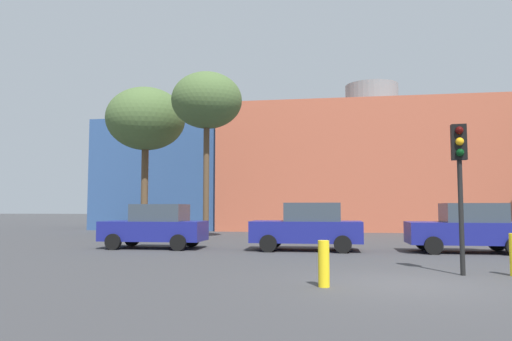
# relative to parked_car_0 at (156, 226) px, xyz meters

# --- Properties ---
(ground_plane) EXTENTS (200.00, 200.00, 0.00)m
(ground_plane) POSITION_rel_parked_car_0_xyz_m (8.79, -7.85, -0.90)
(ground_plane) COLOR #38383A
(building_backdrop) EXTENTS (41.84, 10.11, 11.08)m
(building_backdrop) POSITION_rel_parked_car_0_xyz_m (10.33, 18.60, 3.52)
(building_backdrop) COLOR #B2563D
(building_backdrop) RESTS_ON ground_plane
(parked_car_0) EXTENTS (4.16, 2.04, 1.80)m
(parked_car_0) POSITION_rel_parked_car_0_xyz_m (0.00, 0.00, 0.00)
(parked_car_0) COLOR navy
(parked_car_0) RESTS_ON ground_plane
(parked_car_1) EXTENTS (4.27, 2.10, 1.85)m
(parked_car_1) POSITION_rel_parked_car_0_xyz_m (6.22, -0.00, 0.02)
(parked_car_1) COLOR navy
(parked_car_1) RESTS_ON ground_plane
(parked_car_2) EXTENTS (4.22, 2.07, 1.83)m
(parked_car_2) POSITION_rel_parked_car_0_xyz_m (12.14, 0.00, 0.01)
(parked_car_2) COLOR navy
(parked_car_2) RESTS_ON ground_plane
(traffic_light_island) EXTENTS (0.38, 0.37, 3.77)m
(traffic_light_island) POSITION_rel_parked_car_0_xyz_m (10.33, -6.26, 1.88)
(traffic_light_island) COLOR black
(traffic_light_island) RESTS_ON ground_plane
(bare_tree_1) EXTENTS (4.68, 4.68, 8.82)m
(bare_tree_1) POSITION_rel_parked_car_0_xyz_m (-3.77, 8.06, 6.00)
(bare_tree_1) COLOR brown
(bare_tree_1) RESTS_ON ground_plane
(bare_tree_2) EXTENTS (3.73, 3.73, 8.82)m
(bare_tree_2) POSITION_rel_parked_car_0_xyz_m (0.68, 5.43, 6.37)
(bare_tree_2) COLOR brown
(bare_tree_2) RESTS_ON ground_plane
(bollard_yellow_1) EXTENTS (0.24, 0.24, 0.98)m
(bollard_yellow_1) POSITION_rel_parked_car_0_xyz_m (6.96, -8.52, -0.41)
(bollard_yellow_1) COLOR yellow
(bollard_yellow_1) RESTS_ON ground_plane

